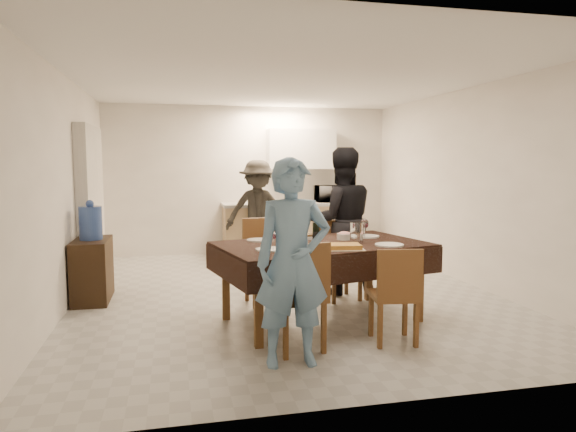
% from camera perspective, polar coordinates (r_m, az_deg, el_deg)
% --- Properties ---
extents(floor, '(5.00, 6.00, 0.02)m').
position_cam_1_polar(floor, '(6.43, -0.27, -8.59)').
color(floor, '#B5B4AF').
rests_on(floor, ground).
extents(ceiling, '(5.00, 6.00, 0.02)m').
position_cam_1_polar(ceiling, '(6.30, -0.28, 14.94)').
color(ceiling, white).
rests_on(ceiling, wall_back).
extents(wall_back, '(5.00, 0.02, 2.60)m').
position_cam_1_polar(wall_back, '(9.19, -4.27, 3.99)').
color(wall_back, white).
rests_on(wall_back, floor).
extents(wall_front, '(5.00, 0.02, 2.60)m').
position_cam_1_polar(wall_front, '(3.37, 10.65, 0.44)').
color(wall_front, white).
rests_on(wall_front, floor).
extents(wall_left, '(0.02, 6.00, 2.60)m').
position_cam_1_polar(wall_left, '(6.20, -23.48, 2.54)').
color(wall_left, white).
rests_on(wall_left, floor).
extents(wall_right, '(0.02, 6.00, 2.60)m').
position_cam_1_polar(wall_right, '(7.19, 19.60, 3.10)').
color(wall_right, white).
rests_on(wall_right, floor).
extents(stub_partition, '(0.15, 1.40, 2.10)m').
position_cam_1_polar(stub_partition, '(7.39, -21.05, 1.17)').
color(stub_partition, silver).
rests_on(stub_partition, floor).
extents(kitchen_base_cabinet, '(2.20, 0.60, 0.86)m').
position_cam_1_polar(kitchen_base_cabinet, '(9.05, -0.17, -1.56)').
color(kitchen_base_cabinet, tan).
rests_on(kitchen_base_cabinet, floor).
extents(kitchen_worktop, '(2.24, 0.64, 0.05)m').
position_cam_1_polar(kitchen_worktop, '(9.00, -0.17, 1.32)').
color(kitchen_worktop, '#A3A39E').
rests_on(kitchen_worktop, kitchen_base_cabinet).
extents(upper_cabinet, '(1.20, 0.34, 0.70)m').
position_cam_1_polar(upper_cabinet, '(9.18, 1.48, 7.43)').
color(upper_cabinet, white).
rests_on(upper_cabinet, wall_back).
extents(dining_table, '(2.27, 1.62, 0.80)m').
position_cam_1_polar(dining_table, '(5.22, 3.81, -3.42)').
color(dining_table, black).
rests_on(dining_table, floor).
extents(chair_near_left, '(0.51, 0.52, 0.52)m').
position_cam_1_polar(chair_near_left, '(4.35, 1.20, -7.77)').
color(chair_near_left, brown).
rests_on(chair_near_left, floor).
extents(chair_near_right, '(0.45, 0.45, 0.47)m').
position_cam_1_polar(chair_near_right, '(4.66, 12.09, -7.59)').
color(chair_near_right, brown).
rests_on(chair_near_right, floor).
extents(chair_far_left, '(0.49, 0.49, 0.53)m').
position_cam_1_polar(chair_far_left, '(5.78, -2.35, -4.22)').
color(chair_far_left, brown).
rests_on(chair_far_left, floor).
extents(chair_far_right, '(0.48, 0.48, 0.50)m').
position_cam_1_polar(chair_far_right, '(6.01, 6.14, -4.14)').
color(chair_far_right, brown).
rests_on(chair_far_right, floor).
extents(console, '(0.39, 0.78, 0.72)m').
position_cam_1_polar(console, '(6.46, -20.90, -5.63)').
color(console, black).
rests_on(console, floor).
extents(water_jug, '(0.26, 0.26, 0.39)m').
position_cam_1_polar(water_jug, '(6.38, -21.09, -0.73)').
color(water_jug, '#395AAD').
rests_on(water_jug, console).
extents(wine_bottle, '(0.07, 0.07, 0.29)m').
position_cam_1_polar(wine_bottle, '(5.23, 3.14, -1.36)').
color(wine_bottle, black).
rests_on(wine_bottle, dining_table).
extents(water_pitcher, '(0.14, 0.14, 0.21)m').
position_cam_1_polar(water_pitcher, '(5.26, 7.63, -1.83)').
color(water_pitcher, white).
rests_on(water_pitcher, dining_table).
extents(savoury_tart, '(0.40, 0.32, 0.05)m').
position_cam_1_polar(savoury_tart, '(4.89, 6.20, -3.38)').
color(savoury_tart, gold).
rests_on(savoury_tart, dining_table).
extents(salad_bowl, '(0.16, 0.16, 0.06)m').
position_cam_1_polar(salad_bowl, '(5.47, 6.30, -2.28)').
color(salad_bowl, silver).
rests_on(salad_bowl, dining_table).
extents(mushroom_dish, '(0.21, 0.21, 0.04)m').
position_cam_1_polar(mushroom_dish, '(5.47, 2.48, -2.40)').
color(mushroom_dish, silver).
rests_on(mushroom_dish, dining_table).
extents(wine_glass_a, '(0.09, 0.09, 0.20)m').
position_cam_1_polar(wine_glass_a, '(4.83, -1.62, -2.54)').
color(wine_glass_a, white).
rests_on(wine_glass_a, dining_table).
extents(wine_glass_b, '(0.09, 0.09, 0.21)m').
position_cam_1_polar(wine_glass_b, '(5.61, 8.49, -1.36)').
color(wine_glass_b, white).
rests_on(wine_glass_b, dining_table).
extents(wine_glass_c, '(0.09, 0.09, 0.20)m').
position_cam_1_polar(wine_glass_c, '(5.44, 0.90, -1.55)').
color(wine_glass_c, white).
rests_on(wine_glass_c, dining_table).
extents(plate_near_left, '(0.26, 0.26, 0.01)m').
position_cam_1_polar(plate_near_left, '(4.79, -2.09, -3.73)').
color(plate_near_left, silver).
rests_on(plate_near_left, dining_table).
extents(plate_near_right, '(0.28, 0.28, 0.02)m').
position_cam_1_polar(plate_near_right, '(5.14, 11.20, -3.16)').
color(plate_near_right, silver).
rests_on(plate_near_right, dining_table).
extents(plate_far_left, '(0.25, 0.25, 0.01)m').
position_cam_1_polar(plate_far_left, '(5.37, -3.25, -2.67)').
color(plate_far_left, silver).
rests_on(plate_far_left, dining_table).
extents(plate_far_right, '(0.27, 0.27, 0.02)m').
position_cam_1_polar(plate_far_right, '(5.69, 8.77, -2.24)').
color(plate_far_right, silver).
rests_on(plate_far_right, dining_table).
extents(microwave, '(0.54, 0.36, 0.30)m').
position_cam_1_polar(microwave, '(9.20, 4.82, 2.48)').
color(microwave, white).
rests_on(microwave, kitchen_worktop).
extents(person_near, '(0.61, 0.41, 1.66)m').
position_cam_1_polar(person_near, '(4.07, 0.54, -5.18)').
color(person_near, '#648DB4').
rests_on(person_near, floor).
extents(person_far, '(0.91, 0.73, 1.80)m').
position_cam_1_polar(person_far, '(6.36, 5.91, -0.53)').
color(person_far, black).
rests_on(person_far, floor).
extents(person_kitchen, '(1.07, 0.62, 1.66)m').
position_cam_1_polar(person_kitchen, '(8.46, -3.35, 0.62)').
color(person_kitchen, black).
rests_on(person_kitchen, floor).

